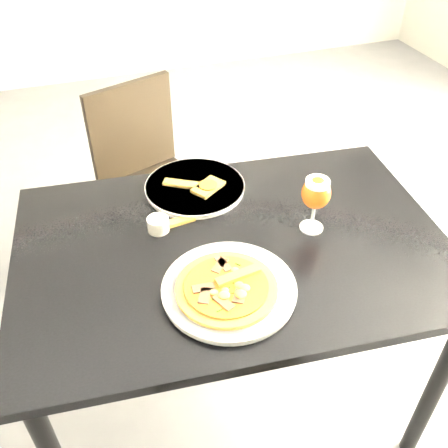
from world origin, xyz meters
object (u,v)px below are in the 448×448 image
object	(u,v)px
dining_table	(232,266)
pizza	(227,287)
chair_far	(151,179)
beer_glass	(316,194)

from	to	relation	value
dining_table	pizza	size ratio (longest dim) A/B	5.02
chair_far	beer_glass	distance (m)	0.94
dining_table	pizza	world-z (taller)	pizza
dining_table	pizza	bearing A→B (deg)	-108.08
chair_far	beer_glass	size ratio (longest dim) A/B	5.04
dining_table	chair_far	size ratio (longest dim) A/B	1.47
chair_far	dining_table	bearing A→B (deg)	-103.12
pizza	beer_glass	xyz separation A→B (m)	(0.31, 0.17, 0.10)
dining_table	chair_far	world-z (taller)	chair_far
chair_far	pizza	xyz separation A→B (m)	(0.01, -0.96, 0.30)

